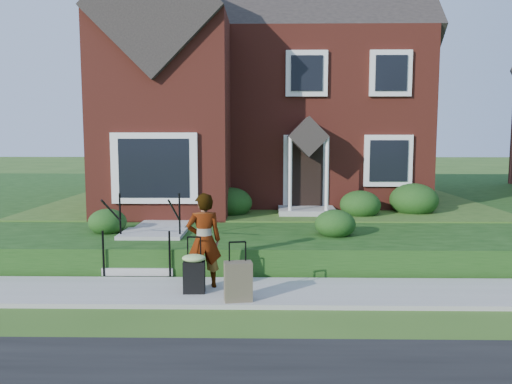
{
  "coord_description": "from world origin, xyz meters",
  "views": [
    {
      "loc": [
        -0.0,
        -8.64,
        2.8
      ],
      "look_at": [
        -0.18,
        2.0,
        1.62
      ],
      "focal_mm": 35.0,
      "sensor_mm": 36.0,
      "label": 1
    }
  ],
  "objects_px": {
    "front_steps": "(148,245)",
    "suitcase_olive": "(238,281)",
    "suitcase_black": "(194,271)",
    "woman": "(204,240)"
  },
  "relations": [
    {
      "from": "front_steps",
      "to": "suitcase_olive",
      "type": "xyz_separation_m",
      "value": [
        2.06,
        -2.43,
        -0.06
      ]
    },
    {
      "from": "front_steps",
      "to": "suitcase_black",
      "type": "distance_m",
      "value": 2.39
    },
    {
      "from": "suitcase_black",
      "to": "woman",
      "type": "bearing_deg",
      "value": 66.64
    },
    {
      "from": "woman",
      "to": "suitcase_olive",
      "type": "bearing_deg",
      "value": 117.64
    },
    {
      "from": "woman",
      "to": "suitcase_black",
      "type": "relative_size",
      "value": 1.73
    },
    {
      "from": "front_steps",
      "to": "woman",
      "type": "height_order",
      "value": "woman"
    },
    {
      "from": "woman",
      "to": "suitcase_olive",
      "type": "relative_size",
      "value": 1.74
    },
    {
      "from": "suitcase_olive",
      "to": "front_steps",
      "type": "bearing_deg",
      "value": 120.46
    },
    {
      "from": "woman",
      "to": "suitcase_olive",
      "type": "distance_m",
      "value": 1.13
    },
    {
      "from": "front_steps",
      "to": "suitcase_olive",
      "type": "bearing_deg",
      "value": -49.65
    }
  ]
}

